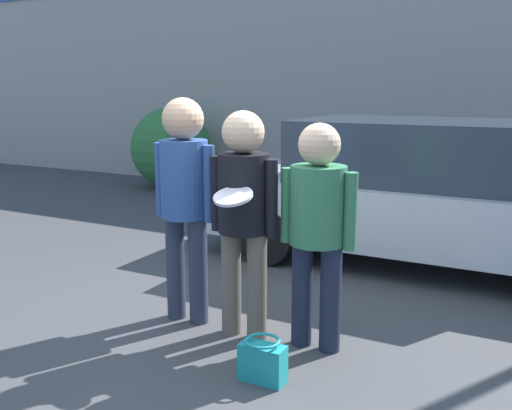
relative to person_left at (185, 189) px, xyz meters
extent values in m
plane|color=#3F3F42|center=(0.41, -0.18, -1.08)|extent=(56.00, 56.00, 0.00)
cube|color=#B2A89E|center=(0.41, 6.03, 0.97)|extent=(24.00, 0.18, 4.11)
cylinder|color=#2D3347|center=(-0.11, 0.00, -0.66)|extent=(0.15, 0.15, 0.86)
cylinder|color=#2D3347|center=(0.11, 0.00, -0.66)|extent=(0.15, 0.15, 0.86)
cylinder|color=#2D4C8C|center=(0.00, 0.00, 0.08)|extent=(0.37, 0.37, 0.61)
cylinder|color=#2D4C8C|center=(-0.23, 0.00, 0.06)|extent=(0.09, 0.09, 0.59)
cylinder|color=#2D4C8C|center=(0.23, 0.00, 0.06)|extent=(0.09, 0.09, 0.59)
sphere|color=tan|center=(0.00, 0.00, 0.54)|extent=(0.32, 0.32, 0.32)
cylinder|color=#665B4C|center=(0.45, -0.05, -0.68)|extent=(0.15, 0.15, 0.82)
cylinder|color=#665B4C|center=(0.67, -0.05, -0.68)|extent=(0.15, 0.15, 0.82)
cylinder|color=black|center=(0.56, -0.05, 0.02)|extent=(0.37, 0.37, 0.58)
cylinder|color=black|center=(0.33, -0.05, 0.00)|extent=(0.09, 0.09, 0.56)
cylinder|color=black|center=(0.78, -0.05, 0.00)|extent=(0.09, 0.09, 0.56)
sphere|color=#DBB28E|center=(0.56, -0.05, 0.47)|extent=(0.31, 0.31, 0.31)
cylinder|color=silver|center=(0.62, -0.32, 0.05)|extent=(0.27, 0.27, 0.11)
cylinder|color=#1E2338|center=(1.00, 0.01, -0.69)|extent=(0.15, 0.15, 0.78)
cylinder|color=#1E2338|center=(1.22, 0.01, -0.69)|extent=(0.15, 0.15, 0.78)
cylinder|color=#33724C|center=(1.11, 0.01, -0.03)|extent=(0.39, 0.39, 0.55)
cylinder|color=#33724C|center=(0.87, 0.01, -0.05)|extent=(0.09, 0.09, 0.54)
cylinder|color=#33724C|center=(1.35, 0.01, -0.05)|extent=(0.09, 0.09, 0.54)
sphere|color=#DBB28E|center=(1.11, 0.01, 0.40)|extent=(0.29, 0.29, 0.29)
cube|color=#B7BABF|center=(1.33, 2.52, -0.50)|extent=(4.64, 1.94, 0.62)
cube|color=#28333D|center=(1.24, 2.52, 0.12)|extent=(2.41, 1.67, 0.63)
cylinder|color=black|center=(-0.11, 3.40, -0.77)|extent=(0.63, 0.22, 0.63)
cylinder|color=black|center=(-0.11, 1.65, -0.77)|extent=(0.63, 0.22, 0.63)
sphere|color=#387A3D|center=(-3.85, 5.09, -0.33)|extent=(1.50, 1.50, 1.50)
cube|color=teal|center=(1.00, -0.61, -0.96)|extent=(0.30, 0.14, 0.25)
torus|color=teal|center=(1.00, -0.61, -0.81)|extent=(0.23, 0.23, 0.02)
camera|label=1|loc=(2.53, -3.62, 0.78)|focal=40.00mm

